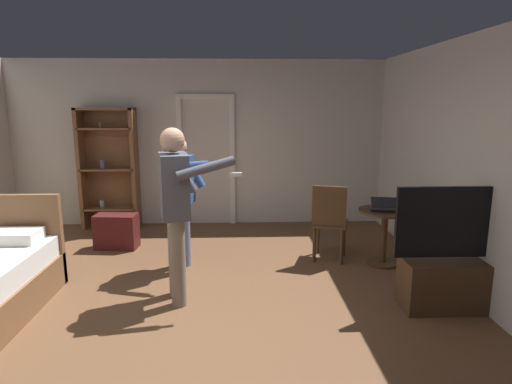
% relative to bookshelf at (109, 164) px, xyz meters
% --- Properties ---
extents(ground_plane, '(7.19, 7.19, 0.00)m').
position_rel_bookshelf_xyz_m(ground_plane, '(1.42, -3.10, -1.03)').
color(ground_plane, brown).
extents(wall_back, '(6.26, 0.12, 2.68)m').
position_rel_bookshelf_xyz_m(wall_back, '(1.42, 0.22, 0.30)').
color(wall_back, beige).
rests_on(wall_back, ground_plane).
extents(wall_right, '(0.12, 6.78, 2.68)m').
position_rel_bookshelf_xyz_m(wall_right, '(4.49, -3.10, 0.30)').
color(wall_right, beige).
rests_on(wall_right, ground_plane).
extents(doorway_frame, '(0.93, 0.08, 2.13)m').
position_rel_bookshelf_xyz_m(doorway_frame, '(1.54, 0.14, 0.19)').
color(doorway_frame, white).
rests_on(doorway_frame, ground_plane).
extents(bookshelf, '(0.90, 0.32, 1.92)m').
position_rel_bookshelf_xyz_m(bookshelf, '(0.00, 0.00, 0.00)').
color(bookshelf, brown).
rests_on(bookshelf, ground_plane).
extents(tv_flatscreen, '(1.18, 0.40, 1.22)m').
position_rel_bookshelf_xyz_m(tv_flatscreen, '(4.13, -3.07, -0.66)').
color(tv_flatscreen, '#4C331E').
rests_on(tv_flatscreen, ground_plane).
extents(side_table, '(0.65, 0.65, 0.70)m').
position_rel_bookshelf_xyz_m(side_table, '(3.87, -1.87, -0.56)').
color(side_table, '#4C331E').
rests_on(side_table, ground_plane).
extents(laptop, '(0.38, 0.38, 0.17)m').
position_rel_bookshelf_xyz_m(laptop, '(3.83, -1.91, -0.28)').
color(laptop, black).
rests_on(laptop, side_table).
extents(bottle_on_table, '(0.06, 0.06, 0.29)m').
position_rel_bookshelf_xyz_m(bottle_on_table, '(4.01, -1.95, -0.21)').
color(bottle_on_table, '#334811').
rests_on(bottle_on_table, side_table).
extents(wooden_chair, '(0.53, 0.53, 0.99)m').
position_rel_bookshelf_xyz_m(wooden_chair, '(3.21, -1.71, -0.49)').
color(wooden_chair, '#4C331E').
rests_on(wooden_chair, ground_plane).
extents(person_blue_shirt, '(0.84, 0.64, 1.76)m').
position_rel_bookshelf_xyz_m(person_blue_shirt, '(1.45, -2.77, -0.01)').
color(person_blue_shirt, gray).
rests_on(person_blue_shirt, ground_plane).
extents(person_striped_shirt, '(0.61, 0.69, 1.61)m').
position_rel_bookshelf_xyz_m(person_striped_shirt, '(1.38, -1.92, -0.11)').
color(person_striped_shirt, slate).
rests_on(person_striped_shirt, ground_plane).
extents(suitcase_dark, '(0.59, 0.33, 0.48)m').
position_rel_bookshelf_xyz_m(suitcase_dark, '(0.37, -1.10, -0.79)').
color(suitcase_dark, '#4C1919').
rests_on(suitcase_dark, ground_plane).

